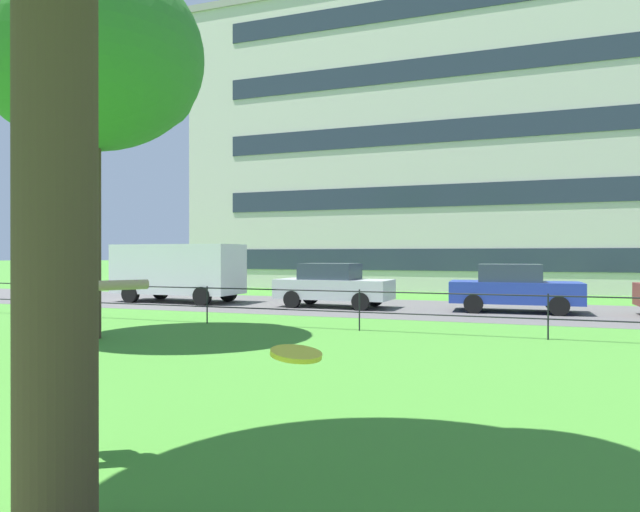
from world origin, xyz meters
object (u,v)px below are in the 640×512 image
at_px(panel_van_center, 178,269).
at_px(car_silver_left, 333,285).
at_px(tree_large_lawn, 89,58).
at_px(person_thrower, 72,353).
at_px(car_blue_right, 513,288).
at_px(frisbee, 296,354).
at_px(apartment_building_background, 519,150).

height_order(panel_van_center, car_silver_left, panel_van_center).
bearing_deg(car_silver_left, tree_large_lawn, -108.09).
relative_size(person_thrower, car_blue_right, 0.44).
xyz_separation_m(person_thrower, frisbee, (2.66, -1.25, 0.37)).
bearing_deg(car_blue_right, panel_van_center, -178.08).
bearing_deg(car_silver_left, panel_van_center, -179.91).
bearing_deg(car_blue_right, apartment_building_background, 89.55).
distance_m(frisbee, apartment_building_background, 33.52).
relative_size(panel_van_center, car_silver_left, 1.24).
distance_m(frisbee, panel_van_center, 19.50).
relative_size(tree_large_lawn, frisbee, 23.05).
distance_m(panel_van_center, car_silver_left, 6.37).
relative_size(car_blue_right, apartment_building_background, 0.11).
bearing_deg(frisbee, person_thrower, 154.83).
xyz_separation_m(frisbee, car_blue_right, (0.90, 16.21, -0.55)).
bearing_deg(person_thrower, car_blue_right, 76.62).
height_order(car_blue_right, apartment_building_background, apartment_building_background).
relative_size(car_silver_left, car_blue_right, 1.00).
bearing_deg(frisbee, car_blue_right, 86.83).
relative_size(tree_large_lawn, car_silver_left, 2.06).
xyz_separation_m(person_thrower, panel_van_center, (-8.77, 14.55, 0.31)).
bearing_deg(panel_van_center, person_thrower, -58.92).
height_order(frisbee, apartment_building_background, apartment_building_background).
height_order(tree_large_lawn, person_thrower, tree_large_lawn).
bearing_deg(car_blue_right, tree_large_lawn, -134.21).
distance_m(tree_large_lawn, frisbee, 11.72).
bearing_deg(frisbee, apartment_building_background, 88.20).
bearing_deg(frisbee, panel_van_center, 125.88).
bearing_deg(apartment_building_background, panel_van_center, -126.23).
xyz_separation_m(panel_van_center, car_silver_left, (6.35, 0.01, -0.49)).
xyz_separation_m(car_blue_right, apartment_building_background, (0.13, 16.59, 7.39)).
xyz_separation_m(person_thrower, car_silver_left, (-2.41, 14.56, -0.19)).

